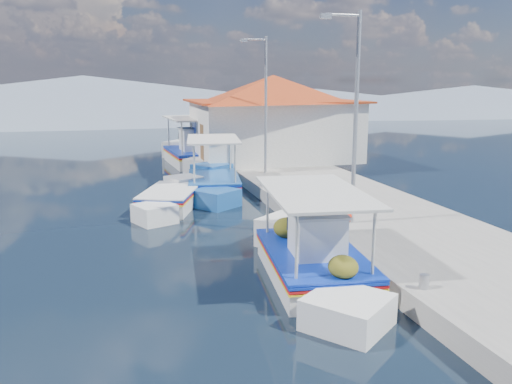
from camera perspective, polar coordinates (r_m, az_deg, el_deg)
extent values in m
plane|color=black|center=(12.76, -4.88, -9.24)|extent=(160.00, 160.00, 0.00)
cube|color=gray|center=(19.92, 8.72, -0.79)|extent=(5.00, 44.00, 0.50)
cylinder|color=#A5A8AD|center=(11.25, 17.77, -9.24)|extent=(0.20, 0.20, 0.30)
cylinder|color=#A5A8AD|center=(15.45, 7.67, -2.97)|extent=(0.20, 0.20, 0.30)
cylinder|color=#A5A8AD|center=(20.95, 1.26, 1.10)|extent=(0.20, 0.20, 0.30)
cylinder|color=#A5A8AD|center=(26.67, -2.44, 3.46)|extent=(0.20, 0.20, 0.30)
cube|color=silver|center=(12.68, 6.20, -8.44)|extent=(2.46, 4.18, 0.87)
cube|color=silver|center=(14.89, 1.41, -4.79)|extent=(2.04, 2.04, 0.96)
cube|color=silver|center=(10.67, 12.82, -12.74)|extent=(1.98, 1.98, 0.83)
cube|color=#0C2CA5|center=(12.54, 6.24, -6.71)|extent=(2.53, 4.31, 0.06)
cube|color=red|center=(12.57, 6.23, -7.03)|extent=(2.53, 4.31, 0.05)
cube|color=yellow|center=(12.59, 6.22, -7.31)|extent=(2.53, 4.31, 0.04)
cube|color=#0C2CA5|center=(12.52, 6.24, -6.43)|extent=(2.55, 4.27, 0.05)
cube|color=brown|center=(12.53, 6.24, -6.55)|extent=(2.29, 4.09, 0.05)
cube|color=silver|center=(12.15, 6.91, -4.68)|extent=(1.24, 1.31, 1.01)
cube|color=silver|center=(12.01, 6.97, -2.29)|extent=(1.35, 1.41, 0.06)
cylinder|color=beige|center=(13.45, -0.09, -1.93)|extent=(0.06, 0.06, 1.47)
cylinder|color=beige|center=(14.12, 6.00, -1.33)|extent=(0.06, 0.06, 1.47)
cylinder|color=beige|center=(10.54, 6.75, -5.98)|extent=(0.06, 0.06, 1.47)
cylinder|color=beige|center=(11.38, 13.92, -4.90)|extent=(0.06, 0.06, 1.47)
cube|color=silver|center=(12.15, 6.40, 0.02)|extent=(2.56, 4.20, 0.06)
ellipsoid|color=#4A4B14|center=(13.40, 2.28, -4.09)|extent=(0.70, 0.77, 0.52)
ellipsoid|color=#4A4B14|center=(14.07, 3.90, -3.49)|extent=(0.59, 0.65, 0.44)
ellipsoid|color=#4A4B14|center=(11.21, 11.12, -7.72)|extent=(0.62, 0.69, 0.47)
sphere|color=#FF2A08|center=(13.23, 8.69, -2.51)|extent=(0.37, 0.37, 0.37)
cube|color=#184C92|center=(21.94, -4.60, 0.41)|extent=(2.52, 3.93, 0.94)
cube|color=#184C92|center=(24.21, -6.58, 1.75)|extent=(1.98, 1.98, 1.03)
cube|color=#184C92|center=(19.76, -2.24, -0.86)|extent=(1.93, 1.93, 0.89)
cube|color=#0C2CA5|center=(21.86, -4.61, 1.52)|extent=(2.59, 4.05, 0.06)
cube|color=red|center=(21.87, -4.61, 1.32)|extent=(2.59, 4.05, 0.05)
cube|color=yellow|center=(21.89, -4.61, 1.14)|extent=(2.59, 4.05, 0.04)
cube|color=#184C92|center=(21.85, -4.62, 1.70)|extent=(2.61, 4.01, 0.05)
cube|color=brown|center=(21.85, -4.62, 1.63)|extent=(2.35, 3.83, 0.05)
cylinder|color=beige|center=(22.93, -7.82, 4.04)|extent=(0.07, 0.07, 1.58)
cylinder|color=beige|center=(23.42, -4.11, 4.29)|extent=(0.07, 0.07, 1.58)
cylinder|color=beige|center=(20.03, -5.28, 2.95)|extent=(0.07, 0.07, 1.58)
cylinder|color=beige|center=(20.59, -1.13, 3.25)|extent=(0.07, 0.07, 1.58)
cube|color=silver|center=(21.62, -4.69, 5.74)|extent=(2.61, 3.94, 0.07)
cube|color=silver|center=(19.60, -9.23, -1.15)|extent=(2.70, 3.56, 0.88)
cube|color=silver|center=(21.44, -11.86, 0.19)|extent=(1.59, 1.59, 0.98)
cube|color=silver|center=(17.85, -6.18, -2.37)|extent=(1.54, 1.54, 0.84)
cube|color=#0C2CA5|center=(19.51, -9.27, 0.02)|extent=(2.79, 3.67, 0.06)
cube|color=red|center=(19.53, -9.27, -0.20)|extent=(2.79, 3.67, 0.05)
cube|color=yellow|center=(19.54, -9.26, -0.38)|extent=(2.79, 3.67, 0.04)
cube|color=silver|center=(19.50, -9.28, 0.20)|extent=(2.79, 3.64, 0.05)
cube|color=brown|center=(19.50, -9.28, 0.12)|extent=(2.56, 3.45, 0.05)
cube|color=silver|center=(29.72, -6.93, 3.47)|extent=(2.67, 4.66, 1.06)
cube|color=silver|center=(32.67, -7.34, 4.47)|extent=(2.38, 2.38, 1.17)
cube|color=silver|center=(26.86, -6.46, 2.58)|extent=(2.31, 2.31, 1.00)
cube|color=#0C2CA5|center=(29.65, -6.95, 4.41)|extent=(2.75, 4.80, 0.07)
cube|color=red|center=(29.67, -6.95, 4.24)|extent=(2.75, 4.80, 0.06)
cube|color=yellow|center=(29.68, -6.95, 4.09)|extent=(2.75, 4.80, 0.04)
cube|color=#0C2CA5|center=(29.64, -6.96, 4.56)|extent=(2.77, 4.76, 0.06)
cube|color=brown|center=(29.65, -6.96, 4.50)|extent=(2.48, 4.56, 0.06)
cube|color=silver|center=(29.24, -6.94, 5.61)|extent=(1.39, 1.54, 1.23)
cube|color=silver|center=(29.18, -6.97, 6.85)|extent=(1.52, 1.66, 0.07)
cylinder|color=beige|center=(31.37, -8.98, 6.49)|extent=(0.08, 0.08, 1.79)
cylinder|color=beige|center=(31.50, -5.55, 6.60)|extent=(0.08, 0.08, 1.79)
cylinder|color=beige|center=(27.62, -8.65, 5.77)|extent=(0.08, 0.08, 1.79)
cylinder|color=beige|center=(27.76, -4.76, 5.89)|extent=(0.08, 0.08, 1.79)
cube|color=silver|center=(29.47, -7.04, 7.94)|extent=(2.79, 4.67, 0.08)
cube|color=white|center=(28.09, 1.87, 6.67)|extent=(8.00, 6.00, 3.00)
cube|color=#A53D16|center=(27.99, 1.90, 9.83)|extent=(8.64, 6.48, 0.10)
pyramid|color=#A53D16|center=(27.97, 1.91, 11.16)|extent=(10.49, 10.49, 1.40)
cube|color=brown|center=(26.25, -5.83, 5.14)|extent=(0.06, 1.00, 2.00)
cube|color=#0C2CA5|center=(28.65, -6.71, 6.90)|extent=(0.06, 1.20, 0.90)
cylinder|color=#A5A8AD|center=(15.30, 10.75, 7.62)|extent=(0.12, 0.12, 6.00)
cylinder|color=#A5A8AD|center=(15.15, 9.40, 18.43)|extent=(1.00, 0.08, 0.08)
cube|color=#A5A8AD|center=(14.95, 7.56, 18.38)|extent=(0.30, 0.14, 0.14)
cylinder|color=#A5A8AD|center=(23.71, 1.06, 9.32)|extent=(0.12, 0.12, 6.00)
cylinder|color=#A5A8AD|center=(23.61, -0.12, 16.23)|extent=(1.00, 0.08, 0.08)
cube|color=#A5A8AD|center=(23.47, -1.34, 16.13)|extent=(0.30, 0.14, 0.14)
cone|color=slate|center=(67.80, -18.12, 9.61)|extent=(96.00, 96.00, 5.50)
cone|color=slate|center=(73.00, 6.48, 9.58)|extent=(76.80, 76.80, 3.80)
cone|color=slate|center=(85.49, 22.45, 9.24)|extent=(89.60, 89.60, 4.20)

